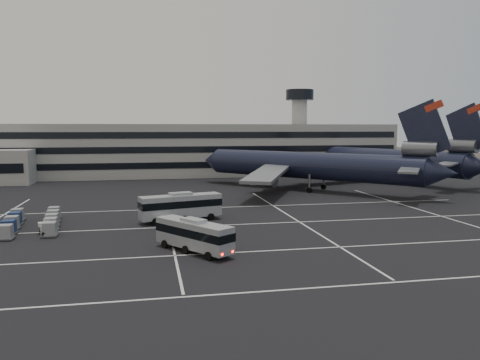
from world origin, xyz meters
name	(u,v)px	position (x,y,z in m)	size (l,w,h in m)	color
ground	(218,232)	(0.00, 0.00, 0.00)	(260.00, 260.00, 0.00)	black
lane_markings	(225,230)	(0.95, 0.72, 0.01)	(90.00, 55.62, 0.01)	silver
terminal	(169,150)	(-2.95, 71.14, 6.93)	(125.00, 26.00, 24.00)	gray
hills	(203,179)	(17.99, 170.00, -12.07)	(352.00, 180.00, 44.00)	#38332B
trijet_main	(311,165)	(24.70, 35.17, 5.25)	(43.17, 46.08, 18.08)	black
trijet_far	(380,159)	(47.44, 48.79, 5.43)	(29.55, 55.19, 18.08)	black
bus_near	(194,234)	(-3.94, -8.87, 1.95)	(7.74, 9.57, 3.56)	#989BA0
bus_far	(181,205)	(-4.14, 7.84, 2.22)	(11.81, 5.55, 4.07)	#989BA0
tug_a	(45,228)	(-21.26, 3.71, 0.63)	(1.84, 2.46, 1.42)	silver
tug_b	(168,222)	(-6.12, 4.80, 0.60)	(2.43, 1.98, 1.36)	silver
uld_cluster	(32,222)	(-23.45, 6.78, 0.87)	(8.43, 14.41, 1.78)	#2D2D30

